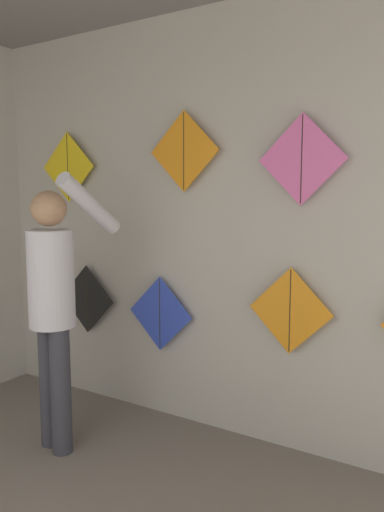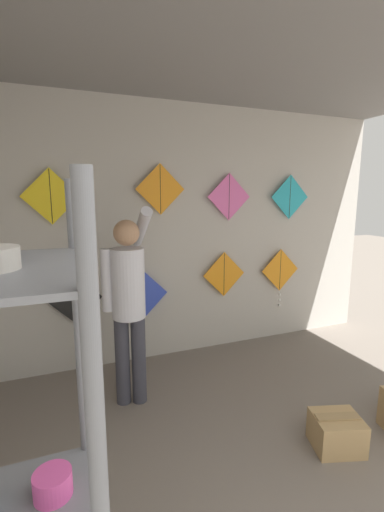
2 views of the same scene
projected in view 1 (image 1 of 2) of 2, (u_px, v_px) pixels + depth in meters
The scene contains 8 objects.
back_panel at pixel (235, 226), 3.25m from camera, with size 4.93×0.06×2.80m, color #BCB7AD.
shopkeeper at pixel (53, 297), 3.07m from camera, with size 0.43×0.56×1.74m.
kite_0 at pixel (87, 299), 3.91m from camera, with size 0.53×0.01×0.53m.
kite_1 at pixel (160, 314), 3.54m from camera, with size 0.53×0.01×0.53m.
kite_2 at pixel (290, 311), 3.01m from camera, with size 0.53×0.01×0.53m.
kite_4 at pixel (68, 167), 3.86m from camera, with size 0.53×0.01×0.53m.
kite_5 at pixel (184, 151), 3.29m from camera, with size 0.53×0.01×0.53m.
kite_6 at pixel (302, 159), 2.88m from camera, with size 0.53×0.01×0.53m.
Camera 1 is at (1.48, 0.89, 1.61)m, focal length 35.00 mm.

